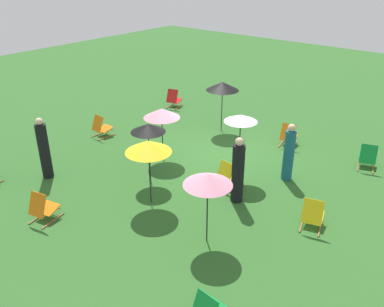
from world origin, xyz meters
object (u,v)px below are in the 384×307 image
at_px(umbrella_3, 162,113).
at_px(umbrella_5, 241,118).
at_px(deckchair_4, 367,158).
at_px(deckchair_1, 43,208).
at_px(umbrella_0, 208,180).
at_px(deckchair_8, 101,127).
at_px(umbrella_1, 148,146).
at_px(person_0, 44,150).
at_px(person_1, 238,172).
at_px(deckchair_5, 288,136).
at_px(umbrella_2, 148,128).
at_px(deckchair_2, 313,215).
at_px(deckchair_6, 228,176).
at_px(umbrella_4, 223,86).
at_px(person_2, 289,154).
at_px(deckchair_0, 174,99).

xyz_separation_m(umbrella_3, umbrella_5, (-2.56, -0.59, 0.27)).
distance_m(deckchair_4, umbrella_3, 6.57).
height_order(deckchair_1, umbrella_5, umbrella_5).
distance_m(umbrella_0, umbrella_3, 4.52).
xyz_separation_m(deckchair_8, umbrella_1, (-4.54, 2.04, 1.30)).
height_order(person_0, person_1, person_0).
bearing_deg(person_1, umbrella_1, -9.48).
bearing_deg(person_1, deckchair_1, -1.36).
xyz_separation_m(deckchair_5, person_1, (-0.59, 4.11, 0.51)).
bearing_deg(deckchair_5, umbrella_0, 88.94).
bearing_deg(umbrella_2, deckchair_1, 79.68).
distance_m(deckchair_2, deckchair_6, 2.69).
relative_size(umbrella_1, umbrella_4, 0.97).
xyz_separation_m(umbrella_0, person_0, (5.57, 0.60, -0.75)).
bearing_deg(person_0, umbrella_4, -117.13).
bearing_deg(umbrella_4, umbrella_2, 97.55).
distance_m(umbrella_2, umbrella_3, 1.45).
height_order(deckchair_8, umbrella_0, umbrella_0).
distance_m(umbrella_3, person_0, 3.68).
distance_m(deckchair_1, deckchair_8, 5.31).
bearing_deg(person_1, deckchair_6, -86.98).
distance_m(umbrella_0, umbrella_1, 2.20).
height_order(deckchair_5, umbrella_1, umbrella_1).
height_order(deckchair_5, person_1, person_1).
relative_size(deckchair_5, person_1, 0.45).
relative_size(deckchair_2, umbrella_1, 0.47).
xyz_separation_m(deckchair_6, umbrella_2, (2.07, 1.06, 1.28)).
relative_size(deckchair_1, umbrella_3, 0.49).
bearing_deg(deckchair_1, umbrella_5, -128.52).
distance_m(umbrella_1, person_1, 2.46).
bearing_deg(person_2, umbrella_3, 65.43).
distance_m(deckchair_0, umbrella_3, 5.16).
relative_size(deckchair_0, umbrella_2, 0.48).
xyz_separation_m(deckchair_0, umbrella_0, (-6.81, 6.50, 1.27)).
distance_m(deckchair_0, deckchair_8, 4.11).
bearing_deg(deckchair_6, umbrella_4, -42.88).
xyz_separation_m(deckchair_5, umbrella_1, (1.14, 5.67, 1.30)).
height_order(deckchair_4, umbrella_5, umbrella_5).
height_order(umbrella_2, umbrella_3, umbrella_2).
distance_m(deckchair_1, umbrella_5, 5.82).
xyz_separation_m(deckchair_4, person_1, (2.10, 4.13, 0.51)).
height_order(deckchair_1, person_2, person_2).
xyz_separation_m(deckchair_5, deckchair_6, (-0.03, 3.71, 0.00)).
xyz_separation_m(deckchair_1, deckchair_5, (-2.62, -7.97, 0.00)).
distance_m(deckchair_6, deckchair_8, 5.71).
bearing_deg(deckchair_0, deckchair_6, 128.91).
xyz_separation_m(deckchair_8, umbrella_3, (-2.96, -0.13, 1.21)).
relative_size(deckchair_4, deckchair_5, 1.04).
bearing_deg(deckchair_2, person_0, 4.14).
relative_size(umbrella_3, person_0, 0.91).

